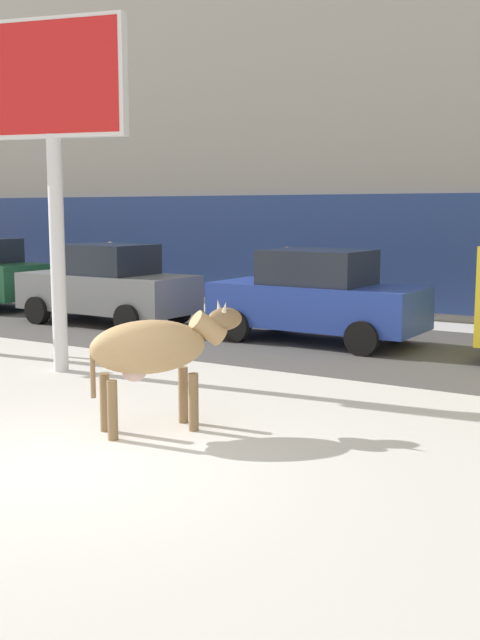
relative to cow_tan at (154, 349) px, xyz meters
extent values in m
plane|color=silver|center=(0.06, -1.43, -0.99)|extent=(120.00, 120.00, 0.00)
cube|color=#514F4C|center=(0.06, 6.55, -0.99)|extent=(60.00, 5.60, 0.01)
cube|color=gray|center=(0.06, 13.77, 5.51)|extent=(44.00, 6.00, 13.00)
cube|color=navy|center=(0.06, 10.72, 0.61)|extent=(43.12, 0.10, 2.80)
ellipsoid|color=tan|center=(-0.04, -0.06, 0.03)|extent=(1.31, 1.48, 0.64)
cylinder|color=olive|center=(0.09, 0.45, -0.64)|extent=(0.12, 0.12, 0.70)
cylinder|color=olive|center=(0.40, 0.22, -0.64)|extent=(0.12, 0.12, 0.70)
cylinder|color=olive|center=(-0.49, -0.34, -0.64)|extent=(0.12, 0.12, 0.70)
cylinder|color=olive|center=(-0.17, -0.57, -0.64)|extent=(0.12, 0.12, 0.70)
cylinder|color=tan|center=(0.40, 0.55, 0.21)|extent=(0.49, 0.54, 0.44)
ellipsoid|color=olive|center=(0.53, 0.73, 0.31)|extent=(0.45, 0.50, 0.28)
cone|color=beige|center=(0.42, 0.76, 0.47)|extent=(0.13, 0.12, 0.15)
cone|color=beige|center=(0.60, 0.63, 0.47)|extent=(0.13, 0.12, 0.15)
cylinder|color=olive|center=(-0.43, -0.59, -0.22)|extent=(0.06, 0.06, 0.60)
ellipsoid|color=beige|center=(-0.14, -0.20, -0.27)|extent=(0.36, 0.37, 0.20)
cylinder|color=silver|center=(-3.44, 1.95, 0.91)|extent=(0.24, 0.24, 3.80)
cube|color=silver|center=(-3.44, 1.95, 3.66)|extent=(2.49, 0.81, 1.82)
cube|color=red|center=(-3.44, 1.92, 3.66)|extent=(2.37, 0.74, 1.70)
cylinder|color=black|center=(-9.86, 7.73, -0.67)|extent=(0.64, 0.23, 0.64)
cube|color=slate|center=(-6.28, 6.38, -0.25)|extent=(4.24, 1.85, 0.84)
cube|color=#1E232D|center=(-6.28, 6.38, 0.51)|extent=(2.03, 1.59, 0.68)
cylinder|color=black|center=(-4.89, 7.24, -0.67)|extent=(0.64, 0.23, 0.64)
cylinder|color=black|center=(-4.93, 5.48, -0.67)|extent=(0.64, 0.23, 0.64)
cylinder|color=black|center=(-7.62, 7.29, -0.67)|extent=(0.64, 0.23, 0.64)
cylinder|color=black|center=(-7.66, 5.53, -0.67)|extent=(0.64, 0.23, 0.64)
cube|color=#233D9E|center=(-1.07, 6.66, -0.25)|extent=(4.24, 1.85, 0.84)
cube|color=#1E232D|center=(-1.07, 6.66, 0.51)|extent=(2.03, 1.59, 0.68)
cylinder|color=black|center=(0.31, 7.51, -0.67)|extent=(0.64, 0.23, 0.64)
cylinder|color=black|center=(0.28, 5.75, -0.67)|extent=(0.64, 0.23, 0.64)
cylinder|color=black|center=(-2.42, 7.57, -0.67)|extent=(0.64, 0.23, 0.64)
cylinder|color=black|center=(-2.45, 5.81, -0.67)|extent=(0.64, 0.23, 0.64)
cylinder|color=#282833|center=(-8.87, 9.52, -0.55)|extent=(0.24, 0.24, 0.88)
cube|color=#386B42|center=(-8.87, 9.52, 0.21)|extent=(0.36, 0.22, 0.64)
sphere|color=beige|center=(-8.87, 9.52, 0.64)|extent=(0.20, 0.20, 0.20)
cylinder|color=#282833|center=(-3.26, 9.52, -0.55)|extent=(0.24, 0.24, 0.88)
cube|color=brown|center=(-3.26, 9.52, 0.21)|extent=(0.36, 0.22, 0.64)
sphere|color=#9E7051|center=(-3.26, 9.52, 0.64)|extent=(0.20, 0.20, 0.20)
camera|label=1|loc=(5.54, -7.15, 1.63)|focal=43.37mm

